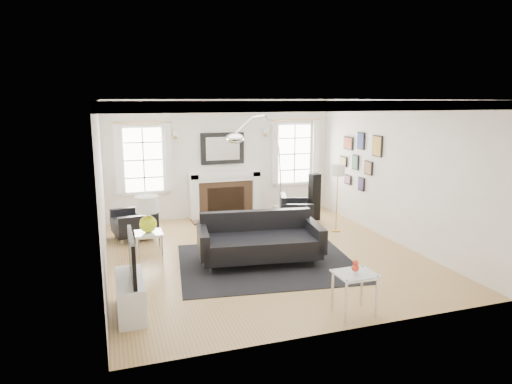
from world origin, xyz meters
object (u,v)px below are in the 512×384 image
object	(u,v)px
fireplace	(225,195)
sofa	(259,241)
armchair_left	(137,222)
arc_floor_lamp	(260,164)
armchair_right	(294,210)
coffee_table	(265,218)
gourd_lamp	(147,212)

from	to	relation	value
fireplace	sofa	size ratio (longest dim) A/B	0.76
armchair_left	sofa	bearing A→B (deg)	-46.54
sofa	arc_floor_lamp	xyz separation A→B (m)	(0.78, 2.27, 1.01)
armchair_right	coffee_table	world-z (taller)	armchair_right
sofa	coffee_table	xyz separation A→B (m)	(0.62, 1.46, -0.00)
armchair_right	arc_floor_lamp	bearing A→B (deg)	174.72
armchair_right	sofa	bearing A→B (deg)	-125.98
coffee_table	gourd_lamp	size ratio (longest dim) A/B	1.41
sofa	armchair_right	bearing A→B (deg)	54.02
armchair_left	gourd_lamp	world-z (taller)	gourd_lamp
arc_floor_lamp	fireplace	bearing A→B (deg)	123.98
fireplace	arc_floor_lamp	bearing A→B (deg)	-56.02
gourd_lamp	arc_floor_lamp	distance (m)	3.11
coffee_table	arc_floor_lamp	distance (m)	1.30
sofa	armchair_right	world-z (taller)	sofa
armchair_right	arc_floor_lamp	distance (m)	1.36
sofa	armchair_left	bearing A→B (deg)	133.46
armchair_left	armchair_right	size ratio (longest dim) A/B	1.04
coffee_table	arc_floor_lamp	world-z (taller)	arc_floor_lamp
sofa	gourd_lamp	world-z (taller)	gourd_lamp
armchair_right	fireplace	bearing A→B (deg)	145.89
fireplace	sofa	bearing A→B (deg)	-93.44
fireplace	armchair_left	xyz separation A→B (m)	(-2.14, -1.08, -0.21)
fireplace	armchair_right	xyz separation A→B (m)	(1.40, -0.95, -0.24)
sofa	arc_floor_lamp	distance (m)	2.60
armchair_right	arc_floor_lamp	size ratio (longest dim) A/B	0.38
sofa	armchair_left	distance (m)	2.84
armchair_left	coffee_table	xyz separation A→B (m)	(2.57, -0.60, 0.04)
fireplace	gourd_lamp	bearing A→B (deg)	-128.96
fireplace	coffee_table	world-z (taller)	fireplace
fireplace	armchair_right	size ratio (longest dim) A/B	1.74
sofa	coffee_table	world-z (taller)	sofa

